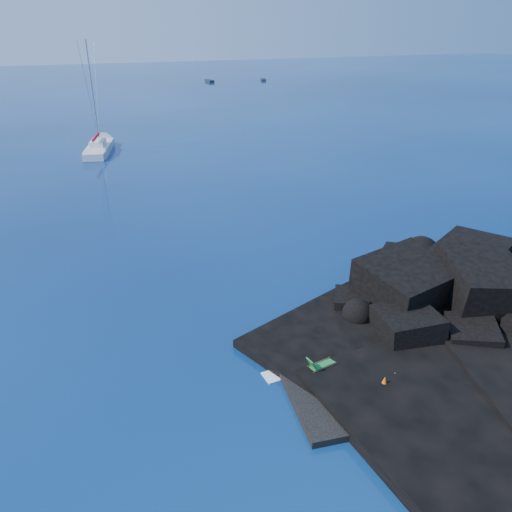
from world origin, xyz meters
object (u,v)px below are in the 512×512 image
Objects in this scene: marker_cone at (384,382)px; distant_boat_a at (209,82)px; sunbather at (390,379)px; deck_chair at (322,362)px; sailboat at (100,152)px; distant_boat_b at (263,80)px.

marker_cone is 0.14× the size of distant_boat_a.
sunbather is 0.53m from marker_cone.
deck_chair is 0.33× the size of distant_boat_a.
sunbather is at bearing -104.66° from distant_boat_a.
sailboat is 3.44× the size of distant_boat_b.
deck_chair is 128.74m from distant_boat_b.
marker_cone is at bearing -67.79° from sailboat.
distant_boat_a is (28.41, 123.13, -0.85)m from deck_chair.
sunbather is 0.40× the size of distant_boat_a.
marker_cone reaches higher than distant_boat_b.
distant_boat_a is (34.87, 72.55, 0.00)m from sailboat.
distant_boat_b is at bearing -10.37° from distant_boat_a.
sailboat reaches higher than distant_boat_b.
deck_chair is (6.45, -50.58, 0.85)m from sailboat.
sailboat is 86.48m from distant_boat_b.
sailboat is 21.65× the size of marker_cone.
marker_cone is (2.08, -2.14, -0.18)m from deck_chair.
distant_boat_a is 15.23m from distant_boat_b.
sunbather is at bearing -47.79° from deck_chair.
distant_boat_a is at bearing 66.12° from deck_chair.
distant_boat_a is (25.87, 125.04, -0.52)m from sunbather.
marker_cone is (8.54, -52.72, 0.66)m from sailboat.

